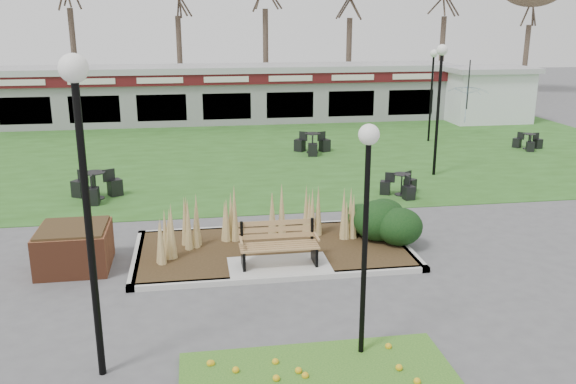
{
  "coord_description": "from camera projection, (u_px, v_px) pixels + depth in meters",
  "views": [
    {
      "loc": [
        -1.73,
        -12.01,
        5.33
      ],
      "look_at": [
        0.49,
        2.0,
        1.23
      ],
      "focal_mm": 38.0,
      "sensor_mm": 36.0,
      "label": 1
    }
  ],
  "objects": [
    {
      "name": "bistro_set_d",
      "position": [
        528.0,
        144.0,
        25.25
      ],
      "size": [
        1.14,
        1.21,
        0.65
      ],
      "color": "black",
      "rests_on": "ground"
    },
    {
      "name": "lawn",
      "position": [
        237.0,
        154.0,
        24.52
      ],
      "size": [
        34.0,
        16.0,
        0.02
      ],
      "primitive_type": "cube",
      "color": "#2A551A",
      "rests_on": "ground"
    },
    {
      "name": "lamp_post_near_right",
      "position": [
        367.0,
        192.0,
        9.16
      ],
      "size": [
        0.32,
        0.32,
        3.82
      ],
      "color": "black",
      "rests_on": "ground"
    },
    {
      "name": "ground",
      "position": [
        280.0,
        273.0,
        13.13
      ],
      "size": [
        100.0,
        100.0,
        0.0
      ],
      "primitive_type": "plane",
      "color": "#515154",
      "rests_on": "ground"
    },
    {
      "name": "bistro_set_b",
      "position": [
        312.0,
        146.0,
        24.55
      ],
      "size": [
        1.49,
        1.42,
        0.8
      ],
      "color": "black",
      "rests_on": "ground"
    },
    {
      "name": "lamp_post_mid_right",
      "position": [
        433.0,
        75.0,
        26.17
      ],
      "size": [
        0.33,
        0.33,
        3.98
      ],
      "color": "black",
      "rests_on": "ground"
    },
    {
      "name": "brick_planter",
      "position": [
        74.0,
        247.0,
        13.29
      ],
      "size": [
        1.5,
        1.5,
        0.95
      ],
      "color": "brown",
      "rests_on": "ground"
    },
    {
      "name": "lamp_post_near_left",
      "position": [
        81.0,
        150.0,
        8.45
      ],
      "size": [
        0.4,
        0.4,
        4.86
      ],
      "color": "black",
      "rests_on": "ground"
    },
    {
      "name": "food_pavilion",
      "position": [
        225.0,
        93.0,
        31.67
      ],
      "size": [
        24.6,
        3.4,
        2.9
      ],
      "color": "gray",
      "rests_on": "ground"
    },
    {
      "name": "bistro_set_c",
      "position": [
        401.0,
        188.0,
        18.74
      ],
      "size": [
        1.26,
        1.18,
        0.68
      ],
      "color": "black",
      "rests_on": "ground"
    },
    {
      "name": "park_bench",
      "position": [
        278.0,
        243.0,
        13.21
      ],
      "size": [
        1.7,
        0.66,
        0.93
      ],
      "color": "#A07248",
      "rests_on": "ground"
    },
    {
      "name": "patio_umbrella",
      "position": [
        467.0,
        104.0,
        27.67
      ],
      "size": [
        2.32,
        2.35,
        2.35
      ],
      "color": "black",
      "rests_on": "ground"
    },
    {
      "name": "service_hut",
      "position": [
        486.0,
        93.0,
        31.84
      ],
      "size": [
        4.4,
        3.4,
        2.83
      ],
      "color": "white",
      "rests_on": "ground"
    },
    {
      "name": "car_black",
      "position": [
        25.0,
        99.0,
        34.96
      ],
      "size": [
        4.91,
        2.56,
        1.54
      ],
      "primitive_type": "imported",
      "rotation": [
        0.0,
        0.0,
        1.78
      ],
      "color": "black",
      "rests_on": "ground"
    },
    {
      "name": "lamp_post_far_right",
      "position": [
        440.0,
        81.0,
        20.32
      ],
      "size": [
        0.37,
        0.37,
        4.45
      ],
      "color": "black",
      "rests_on": "ground"
    },
    {
      "name": "planting_bed",
      "position": [
        325.0,
        233.0,
        14.51
      ],
      "size": [
        6.75,
        3.4,
        1.27
      ],
      "color": "#312613",
      "rests_on": "ground"
    },
    {
      "name": "bistro_set_a",
      "position": [
        96.0,
        190.0,
        18.34
      ],
      "size": [
        1.56,
        1.37,
        0.83
      ],
      "color": "black",
      "rests_on": "ground"
    }
  ]
}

